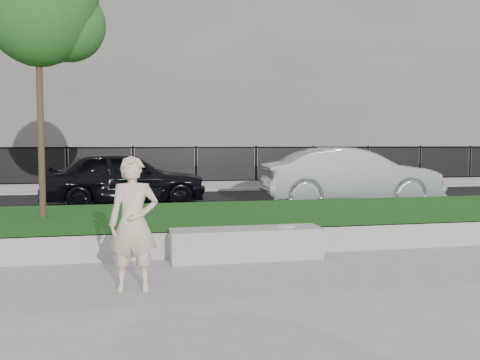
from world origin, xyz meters
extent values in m
plane|color=gray|center=(0.00, 0.00, 0.00)|extent=(90.00, 90.00, 0.00)
cube|color=#0F380E|center=(0.00, 3.00, 0.20)|extent=(34.00, 4.00, 0.40)
cube|color=gray|center=(0.00, 1.04, 0.20)|extent=(34.00, 0.08, 0.40)
cube|color=black|center=(0.00, 8.50, 0.02)|extent=(34.00, 7.00, 0.04)
cube|color=gray|center=(0.00, 13.00, 0.06)|extent=(34.00, 3.00, 0.12)
cube|color=slate|center=(0.00, 12.00, 0.24)|extent=(32.00, 0.30, 0.24)
cube|color=black|center=(0.00, 12.00, 0.87)|extent=(32.00, 0.04, 1.50)
cube|color=black|center=(0.00, 12.00, 1.57)|extent=(32.00, 0.05, 0.05)
cube|color=black|center=(0.00, 12.00, 0.37)|extent=(32.00, 0.05, 0.05)
cube|color=#625C56|center=(0.00, 20.00, 5.00)|extent=(34.00, 10.00, 10.00)
cube|color=gray|center=(0.90, 0.80, 0.23)|extent=(2.26, 0.57, 0.46)
imported|color=beige|center=(-0.77, -0.56, 0.79)|extent=(0.61, 0.43, 1.58)
cube|color=beige|center=(1.50, 0.76, 0.48)|extent=(0.27, 0.26, 0.03)
cylinder|color=#38281C|center=(-2.32, 3.19, 2.82)|extent=(0.12, 0.12, 4.83)
sphere|color=#1B5122|center=(-1.84, 3.38, 3.88)|extent=(1.35, 1.35, 1.35)
imported|color=black|center=(-0.88, 7.89, 0.78)|extent=(4.44, 1.95, 1.49)
imported|color=#9CA0A5|center=(5.13, 6.65, 0.82)|extent=(4.88, 2.07, 1.57)
camera|label=1|loc=(-0.85, -6.90, 1.74)|focal=40.00mm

